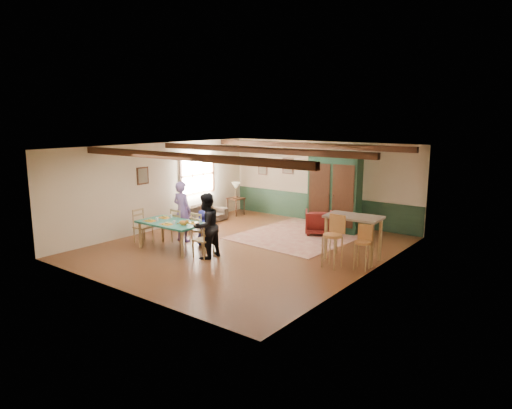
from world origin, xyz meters
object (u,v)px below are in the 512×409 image
Objects in this scene: dining_table at (172,236)px; bar_stool_left at (332,242)px; dining_chair_far_right at (201,229)px; armoire at (335,192)px; end_table at (236,206)px; dining_chair_end_left at (143,226)px; sofa at (202,215)px; dining_chair_end_right at (203,239)px; dining_chair_far_left at (181,225)px; counter_table at (353,238)px; person_man at (182,211)px; table_lamp at (236,190)px; bar_stool_right at (362,248)px; person_woman at (206,226)px; cat at (183,222)px; person_child at (203,228)px; armchair at (318,222)px.

dining_table is 1.45× the size of bar_stool_left.
dining_chair_far_right is (0.39, 0.72, 0.10)m from dining_table.
armoire is 3.91× the size of end_table.
dining_chair_end_left is at bearing -85.44° from end_table.
sofa is at bearing 119.54° from dining_table.
sofa is (-1.54, 2.72, -0.09)m from dining_table.
dining_chair_end_right is at bearing -90.00° from dining_chair_end_left.
counter_table is (4.62, 1.38, 0.08)m from dining_chair_far_left.
person_man reaches higher than end_table.
dining_table is at bearing -125.57° from armoire.
dining_chair_far_left is 1.67× the size of table_lamp.
bar_stool_right is (4.71, 1.55, 0.15)m from dining_table.
end_table is (0.04, 1.72, 0.02)m from sofa.
person_woman is at bearing 154.13° from person_man.
person_man is 4.79× the size of cat.
bar_stool_right reaches higher than cat.
cat is 4.27m from counter_table.
counter_table is 1.29× the size of bar_stool_right.
person_man reaches higher than cat.
person_child reaches higher than dining_chair_far_left.
armchair is (2.67, 3.12, -0.11)m from dining_chair_far_left.
bar_stool_left is (4.08, 1.28, 0.24)m from dining_table.
dining_chair_end_right is at bearing 136.17° from dining_chair_far_right.
armoire is 4.44m from sofa.
dining_chair_far_left is 3.92m from table_lamp.
person_man reaches higher than person_child.
bar_stool_right is at bearing 20.60° from cat.
sofa is at bearing 163.78° from bar_stool_right.
table_lamp is (-1.09, 3.66, 0.04)m from person_man.
dining_chair_end_right is 0.48× the size of sofa.
person_child is (-0.86, 0.78, -0.32)m from person_woman.
sofa is (-3.80, -1.10, -0.08)m from armchair.
sofa is at bearing -91.38° from table_lamp.
person_child is at bearing -90.00° from dining_chair_far_right.
dining_chair_far_right is 2.78m from sofa.
counter_table is 1.08× the size of bar_stool_left.
armoire reaches higher than dining_chair_far_left.
dining_chair_end_right is 3.88m from bar_stool_right.
person_man is (-1.56, 0.77, 0.39)m from dining_chair_end_right.
dining_chair_end_left is 1.53× the size of end_table.
counter_table is (2.97, 2.07, -0.26)m from person_woman.
counter_table is (4.62, 1.30, -0.30)m from person_man.
dining_chair_far_left is 5.19m from bar_stool_right.
counter_table is (5.36, 2.11, 0.08)m from dining_chair_end_left.
person_man is at bearing -154.71° from sofa.
person_child is (-0.76, 0.78, 0.03)m from dining_chair_end_right.
end_table is (-1.89, 3.64, -0.19)m from person_child.
table_lamp is at bearing 149.39° from bar_stool_right.
dining_chair_end_right is 4.69m from armoire.
cat is 4.98m from table_lamp.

